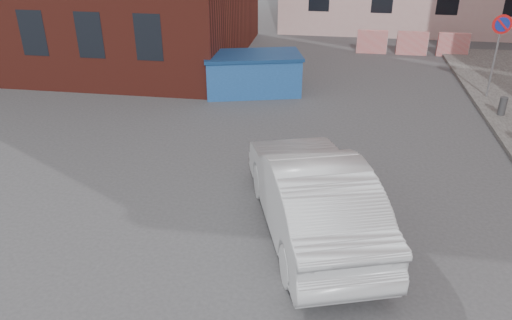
# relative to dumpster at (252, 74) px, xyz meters

# --- Properties ---
(ground) EXTENTS (120.00, 120.00, 0.00)m
(ground) POSITION_rel_dumpster_xyz_m (1.79, -8.95, -0.68)
(ground) COLOR #38383A
(ground) RESTS_ON ground
(no_parking_sign) EXTENTS (0.60, 0.09, 2.65)m
(no_parking_sign) POSITION_rel_dumpster_xyz_m (7.79, 0.53, 1.33)
(no_parking_sign) COLOR gray
(no_parking_sign) RESTS_ON sidewalk
(barriers) EXTENTS (4.70, 0.18, 1.00)m
(barriers) POSITION_rel_dumpster_xyz_m (5.99, 6.05, -0.18)
(barriers) COLOR red
(barriers) RESTS_ON ground
(dumpster) EXTENTS (3.56, 2.46, 1.36)m
(dumpster) POSITION_rel_dumpster_xyz_m (0.00, 0.00, 0.00)
(dumpster) COLOR #20529C
(dumpster) RESTS_ON ground
(silver_car) EXTENTS (3.20, 5.27, 1.64)m
(silver_car) POSITION_rel_dumpster_xyz_m (2.47, -7.95, 0.14)
(silver_car) COLOR silver
(silver_car) RESTS_ON ground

